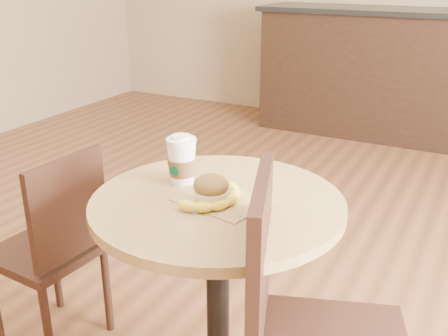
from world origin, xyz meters
name	(u,v)px	position (x,y,z in m)	size (l,w,h in m)	color
cafe_table	(218,263)	(0.10, -0.08, 0.54)	(0.72, 0.72, 0.75)	black
chair_left	(54,245)	(-0.57, -0.09, 0.43)	(0.36, 0.36, 0.78)	black
chair_right	(304,335)	(0.42, -0.22, 0.50)	(0.52, 0.52, 0.92)	black
service_counter	(398,74)	(0.00, 3.18, 0.52)	(2.30, 0.65, 1.04)	black
kraft_bag	(221,200)	(0.11, -0.09, 0.75)	(0.24, 0.18, 0.00)	#9D7D4C
coffee_cup	(182,162)	(-0.06, -0.03, 0.82)	(0.09, 0.09, 0.15)	white
muffin	(211,190)	(0.10, -0.13, 0.80)	(0.10, 0.10, 0.09)	silver
banana	(216,197)	(0.11, -0.11, 0.77)	(0.14, 0.22, 0.03)	yellow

